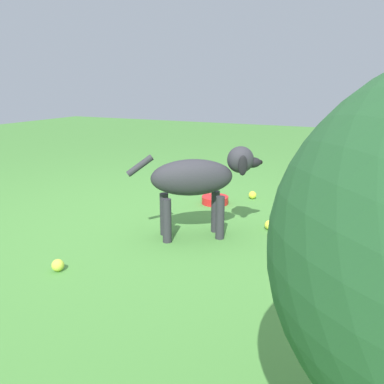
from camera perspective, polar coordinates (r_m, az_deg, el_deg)
name	(u,v)px	position (r m, az deg, el deg)	size (l,w,h in m)	color
ground	(172,229)	(2.76, -2.85, -5.30)	(14.00, 14.00, 0.00)	#478438
dog	(200,179)	(2.53, 1.12, 1.91)	(0.73, 0.54, 0.58)	#2D2D33
tennis_ball_0	(269,225)	(2.80, 10.86, -4.59)	(0.07, 0.07, 0.07)	#CDD53B
tennis_ball_1	(58,265)	(2.28, -18.40, -9.78)	(0.07, 0.07, 0.07)	#C5D940
tennis_ball_2	(252,195)	(3.50, 8.52, -0.42)	(0.07, 0.07, 0.07)	yellow
water_bowl	(215,200)	(3.33, 3.26, -1.12)	(0.22, 0.22, 0.06)	red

